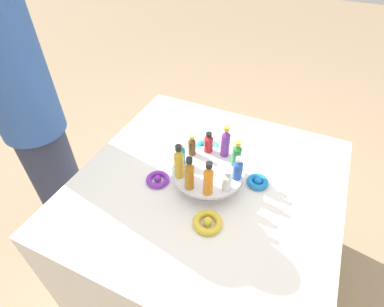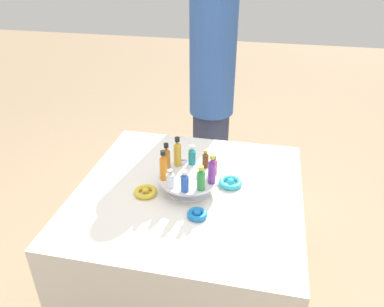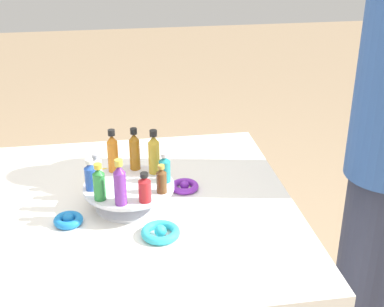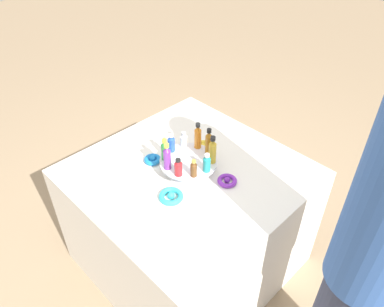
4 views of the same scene
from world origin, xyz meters
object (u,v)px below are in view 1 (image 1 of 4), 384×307
bottle_teal (181,154)px  ribbon_bow_blue (258,182)px  bottle_orange (208,179)px  bottle_gold (179,162)px  bottle_green (237,154)px  bottle_amber (189,174)px  bottle_red (209,143)px  bottle_brown (192,146)px  bottle_blue (238,169)px  ribbon_bow_purple (158,179)px  bottle_purple (226,142)px  ribbon_bow_teal (207,148)px  bottle_clear (227,181)px  person_figure (25,104)px  display_stand (208,175)px  ribbon_bow_gold (208,222)px

bottle_teal → ribbon_bow_blue: (-0.30, -0.09, -0.11)m
bottle_orange → bottle_gold: bearing=-14.0°
bottle_green → bottle_amber: size_ratio=0.81×
bottle_red → bottle_brown: (0.05, 0.05, -0.00)m
bottle_blue → ribbon_bow_purple: (0.30, 0.09, -0.11)m
bottle_blue → bottle_amber: bottle_amber is taller
bottle_purple → bottle_teal: 0.19m
ribbon_bow_teal → bottle_clear: bearing=125.2°
bottle_red → person_figure: (0.85, 0.15, 0.05)m
display_stand → ribbon_bow_blue: (-0.19, -0.08, -0.03)m
ribbon_bow_gold → ribbon_bow_blue: 0.29m
bottle_blue → bottle_gold: bottle_gold is taller
ribbon_bow_blue → person_figure: person_figure is taller
bottle_red → bottle_teal: bottle_teal is taller
bottle_red → bottle_amber: (-0.02, 0.22, 0.02)m
ribbon_bow_purple → ribbon_bow_teal: bearing=-112.4°
bottle_teal → bottle_gold: (-0.03, 0.07, 0.02)m
bottle_orange → bottle_clear: 0.08m
bottle_brown → bottle_teal: size_ratio=0.93×
bottle_brown → ribbon_bow_purple: bearing=57.1°
bottle_clear → bottle_brown: size_ratio=0.94×
bottle_orange → bottle_blue: (-0.07, -0.11, -0.02)m
display_stand → bottle_red: 0.14m
bottle_blue → bottle_purple: 0.14m
bottle_gold → ribbon_bow_teal: bearing=-92.2°
bottle_red → bottle_gold: (0.05, 0.18, 0.03)m
bottle_red → bottle_green: bearing=166.0°
bottle_red → bottle_brown: 0.07m
bottle_red → person_figure: person_figure is taller
bottle_green → ribbon_bow_gold: size_ratio=1.09×
bottle_red → bottle_gold: bottle_gold is taller
bottle_amber → person_figure: bearing=-4.7°
bottle_orange → bottle_purple: bearing=-86.0°
ribbon_bow_teal → ribbon_bow_blue: bearing=157.6°
bottle_green → bottle_orange: bearing=76.0°
bottle_orange → ribbon_bow_gold: 0.16m
ribbon_bow_gold → ribbon_bow_blue: bearing=-112.4°
bottle_green → ribbon_bow_gold: (0.01, 0.26, -0.11)m
bottle_gold → bottle_amber: bearing=148.0°
bottle_teal → bottle_amber: size_ratio=0.68×
bottle_green → bottle_gold: bearing=40.0°
ribbon_bow_blue → person_figure: bearing=6.3°
bottle_amber → ribbon_bow_blue: bearing=-138.6°
bottle_clear → ribbon_bow_gold: 0.16m
bottle_green → bottle_red: bottle_green is taller
bottle_purple → bottle_green: bearing=148.0°
bottle_teal → bottle_red: bearing=-122.0°
bottle_red → ribbon_bow_purple: (0.14, 0.18, -0.11)m
bottle_teal → ribbon_bow_purple: size_ratio=1.03×
ribbon_bow_teal → ribbon_bow_gold: size_ratio=1.06×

